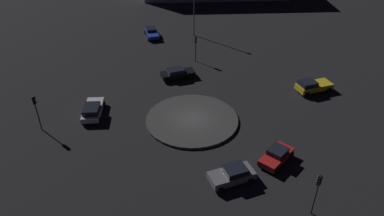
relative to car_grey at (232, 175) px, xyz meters
name	(u,v)px	position (x,y,z in m)	size (l,w,h in m)	color
ground_plane	(192,121)	(0.12, -9.83, -0.77)	(116.35, 116.35, 0.00)	black
roundabout_island	(192,120)	(0.12, -9.83, -0.63)	(10.03, 10.03, 0.27)	#383838
car_grey	(232,175)	(0.00, 0.00, 0.00)	(4.01, 2.15, 1.49)	slate
car_blue	(152,33)	(-1.88, -34.36, -0.09)	(2.21, 4.53, 1.31)	#1E38A5
car_black	(177,73)	(-1.40, -19.52, -0.04)	(4.38, 2.05, 1.38)	black
car_red	(277,156)	(-4.95, -0.89, -0.03)	(4.16, 3.37, 1.43)	red
car_silver	(93,110)	(10.05, -14.54, -0.02)	(3.11, 4.79, 1.43)	silver
car_yellow	(313,86)	(-15.82, -10.60, 0.03)	(4.35, 2.13, 1.55)	gold
traffic_light_east	(36,106)	(15.48, -13.67, 2.17)	(0.38, 0.34, 4.12)	#2D2D2D
traffic_light_north	(317,187)	(-4.37, 5.43, 2.13)	(0.35, 0.39, 4.06)	#2D2D2D
traffic_light_south	(196,44)	(-5.36, -23.36, 1.91)	(0.36, 0.39, 3.73)	#2D2D2D
streetlamp_south	(194,1)	(-8.47, -32.40, 4.85)	(0.48, 0.48, 9.05)	#4C4C51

